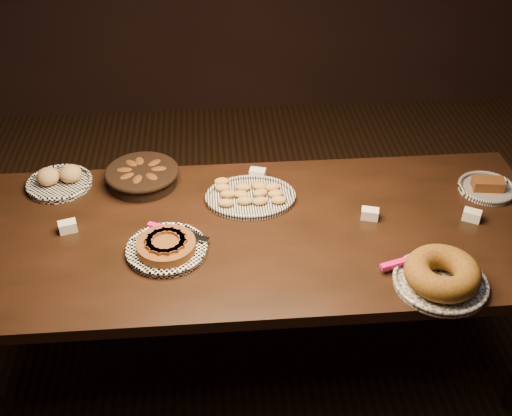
{
  "coord_description": "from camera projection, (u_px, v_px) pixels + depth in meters",
  "views": [
    {
      "loc": [
        -0.17,
        -2.03,
        2.36
      ],
      "look_at": [
        -0.01,
        0.05,
        0.82
      ],
      "focal_mm": 45.0,
      "sensor_mm": 36.0,
      "label": 1
    }
  ],
  "objects": [
    {
      "name": "bundt_cake_plate",
      "position": [
        442.0,
        276.0,
        2.3
      ],
      "size": [
        0.39,
        0.36,
        0.11
      ],
      "rotation": [
        0.0,
        0.0,
        0.42
      ],
      "color": "black",
      "rests_on": "buffet_table"
    },
    {
      "name": "madeleine_platter",
      "position": [
        250.0,
        196.0,
        2.75
      ],
      "size": [
        0.38,
        0.31,
        0.04
      ],
      "rotation": [
        0.0,
        0.0,
        -0.27
      ],
      "color": "black",
      "rests_on": "buffet_table"
    },
    {
      "name": "apple_tart_plate",
      "position": [
        166.0,
        247.0,
        2.47
      ],
      "size": [
        0.33,
        0.32,
        0.06
      ],
      "rotation": [
        0.0,
        0.0,
        0.37
      ],
      "color": "white",
      "rests_on": "buffet_table"
    },
    {
      "name": "ground",
      "position": [
        258.0,
        353.0,
        3.04
      ],
      "size": [
        5.0,
        5.0,
        0.0
      ],
      "primitive_type": "plane",
      "color": "black",
      "rests_on": "ground"
    },
    {
      "name": "croissant_basket",
      "position": [
        142.0,
        175.0,
        2.83
      ],
      "size": [
        0.34,
        0.34,
        0.08
      ],
      "rotation": [
        0.0,
        0.0,
        -0.15
      ],
      "color": "black",
      "rests_on": "buffet_table"
    },
    {
      "name": "bread_roll_plate",
      "position": [
        59.0,
        180.0,
        2.83
      ],
      "size": [
        0.29,
        0.29,
        0.09
      ],
      "rotation": [
        0.0,
        0.0,
        0.08
      ],
      "color": "white",
      "rests_on": "buffet_table"
    },
    {
      "name": "loaf_plate",
      "position": [
        487.0,
        187.0,
        2.8
      ],
      "size": [
        0.25,
        0.25,
        0.06
      ],
      "rotation": [
        0.0,
        0.0,
        -0.14
      ],
      "color": "black",
      "rests_on": "buffet_table"
    },
    {
      "name": "tent_cards",
      "position": [
        268.0,
        211.0,
        2.65
      ],
      "size": [
        1.72,
        0.46,
        0.04
      ],
      "color": "white",
      "rests_on": "buffet_table"
    },
    {
      "name": "buffet_table",
      "position": [
        258.0,
        243.0,
        2.64
      ],
      "size": [
        2.4,
        1.0,
        0.75
      ],
      "color": "black",
      "rests_on": "ground"
    }
  ]
}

